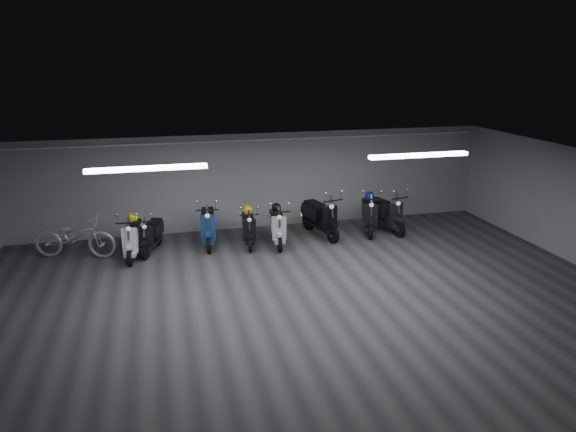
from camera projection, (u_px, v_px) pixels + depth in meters
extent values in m
cube|color=#333335|center=(303.00, 298.00, 11.07)|extent=(14.00, 10.00, 0.01)
cube|color=gray|center=(304.00, 168.00, 10.24)|extent=(14.00, 10.00, 0.01)
cube|color=gray|center=(257.00, 181.00, 15.30)|extent=(14.00, 0.01, 2.80)
cube|color=gray|center=(421.00, 373.00, 6.01)|extent=(14.00, 0.01, 2.80)
cube|color=white|center=(147.00, 168.00, 10.49)|extent=(2.40, 0.18, 0.08)
cube|color=white|center=(419.00, 155.00, 11.89)|extent=(2.40, 0.18, 0.08)
cylinder|color=white|center=(257.00, 140.00, 14.86)|extent=(13.60, 0.05, 0.05)
imported|color=silver|center=(74.00, 232.00, 13.11)|extent=(2.21, 1.32, 1.35)
sphere|color=navy|center=(369.00, 196.00, 15.17)|extent=(0.27, 0.27, 0.27)
sphere|color=black|center=(276.00, 208.00, 14.19)|extent=(0.26, 0.26, 0.26)
sphere|color=#CBD40C|center=(133.00, 218.00, 13.29)|extent=(0.27, 0.27, 0.27)
sphere|color=#EEAE0E|center=(248.00, 210.00, 14.16)|extent=(0.27, 0.27, 0.27)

